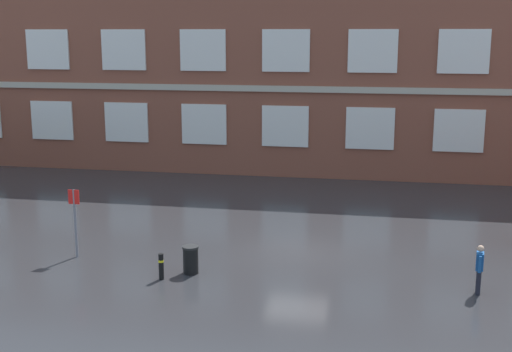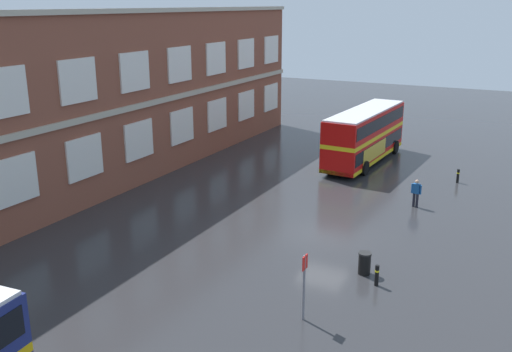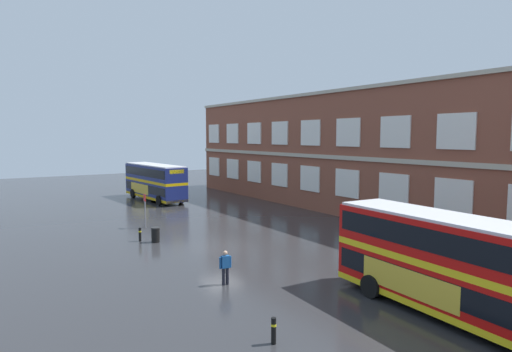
{
  "view_description": "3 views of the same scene",
  "coord_description": "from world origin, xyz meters",
  "px_view_note": "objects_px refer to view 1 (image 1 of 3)",
  "views": [
    {
      "loc": [
        3.15,
        -25.75,
        8.61
      ],
      "look_at": [
        -2.34,
        3.34,
        2.3
      ],
      "focal_mm": 47.35,
      "sensor_mm": 36.0,
      "label": 1
    },
    {
      "loc": [
        -26.77,
        -9.6,
        11.76
      ],
      "look_at": [
        -0.35,
        3.88,
        2.79
      ],
      "focal_mm": 40.29,
      "sensor_mm": 36.0,
      "label": 2
    },
    {
      "loc": [
        24.5,
        -13.31,
        7.26
      ],
      "look_at": [
        -2.12,
        4.09,
        4.3
      ],
      "focal_mm": 30.21,
      "sensor_mm": 36.0,
      "label": 3
    }
  ],
  "objects_px": {
    "bus_stand_flag": "(75,217)",
    "safety_bollard_east": "(161,266)",
    "waiting_passenger": "(479,267)",
    "station_litter_bin": "(191,260)"
  },
  "relations": [
    {
      "from": "station_litter_bin",
      "to": "bus_stand_flag",
      "type": "bearing_deg",
      "value": 169.06
    },
    {
      "from": "waiting_passenger",
      "to": "bus_stand_flag",
      "type": "xyz_separation_m",
      "value": [
        -14.94,
        1.06,
        0.7
      ]
    },
    {
      "from": "station_litter_bin",
      "to": "safety_bollard_east",
      "type": "height_order",
      "value": "station_litter_bin"
    },
    {
      "from": "waiting_passenger",
      "to": "safety_bollard_east",
      "type": "relative_size",
      "value": 1.79
    },
    {
      "from": "station_litter_bin",
      "to": "safety_bollard_east",
      "type": "distance_m",
      "value": 1.17
    },
    {
      "from": "bus_stand_flag",
      "to": "safety_bollard_east",
      "type": "xyz_separation_m",
      "value": [
        4.04,
        -1.75,
        -1.14
      ]
    },
    {
      "from": "waiting_passenger",
      "to": "bus_stand_flag",
      "type": "height_order",
      "value": "bus_stand_flag"
    },
    {
      "from": "station_litter_bin",
      "to": "safety_bollard_east",
      "type": "relative_size",
      "value": 1.08
    },
    {
      "from": "waiting_passenger",
      "to": "station_litter_bin",
      "type": "distance_m",
      "value": 10.06
    },
    {
      "from": "waiting_passenger",
      "to": "safety_bollard_east",
      "type": "height_order",
      "value": "waiting_passenger"
    }
  ]
}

